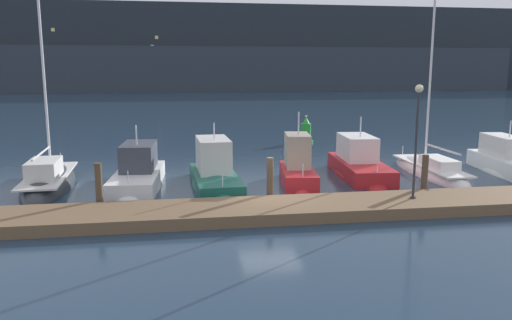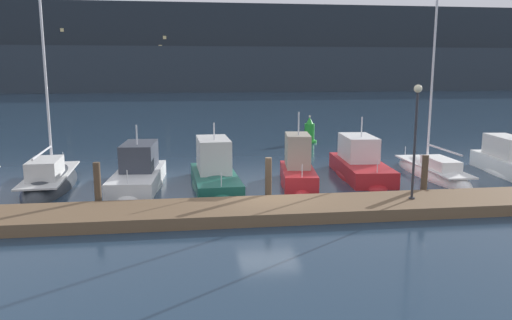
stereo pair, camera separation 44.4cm
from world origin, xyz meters
name	(u,v)px [view 1 (the left image)]	position (x,y,z in m)	size (l,w,h in m)	color
ground_plane	(270,204)	(0.00, 0.00, 0.00)	(400.00, 400.00, 0.00)	#1E3347
dock	(278,210)	(0.00, -1.57, 0.23)	(35.36, 2.80, 0.45)	brown
mooring_pile_1	(99,187)	(-6.89, 0.08, 0.98)	(0.28, 0.28, 1.96)	#4C3D2D
mooring_pile_2	(270,181)	(0.00, 0.08, 0.99)	(0.28, 0.28, 1.98)	#4C3D2D
mooring_pile_3	(425,176)	(6.89, 0.08, 0.96)	(0.28, 0.28, 1.92)	#4C3D2D
sailboat_berth_2	(49,184)	(-9.92, 4.71, 0.14)	(2.56, 7.73, 12.41)	#2D3338
motorboat_berth_3	(138,180)	(-5.69, 4.17, 0.34)	(2.66, 6.54, 3.61)	white
motorboat_berth_4	(215,178)	(-2.03, 3.89, 0.36)	(2.49, 6.70, 3.75)	#195647
motorboat_berth_5	(298,175)	(2.03, 3.51, 0.46)	(2.29, 4.98, 4.14)	red
motorboat_berth_6	(359,169)	(5.69, 4.85, 0.38)	(2.82, 6.90, 3.71)	red
sailboat_berth_7	(430,173)	(9.58, 4.53, 0.11)	(2.02, 7.81, 11.95)	white
motorboat_berth_8	(507,167)	(13.81, 4.14, 0.36)	(2.71, 6.96, 3.47)	white
channel_buoy	(306,132)	(6.01, 17.24, 0.79)	(1.16, 1.16, 2.08)	green
dock_lamppost	(417,124)	(5.58, -1.55, 3.45)	(0.32, 0.32, 4.55)	#2D2D33
hillside_backdrop	(197,52)	(1.64, 114.40, 9.99)	(240.00, 23.00, 21.69)	#232B33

